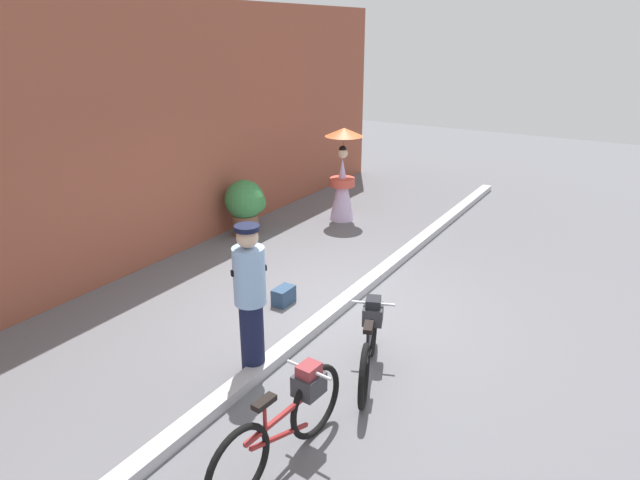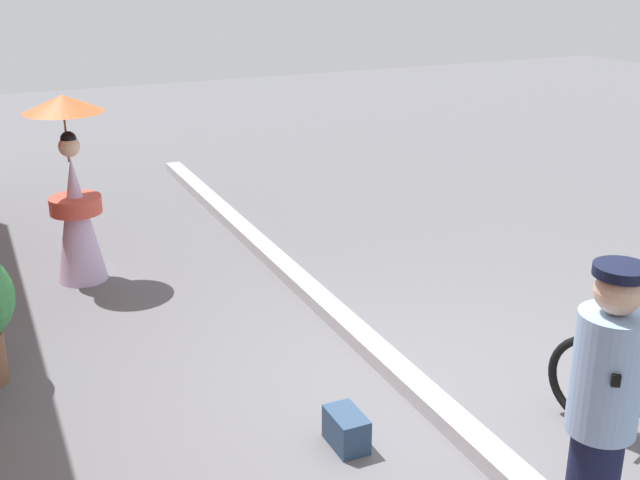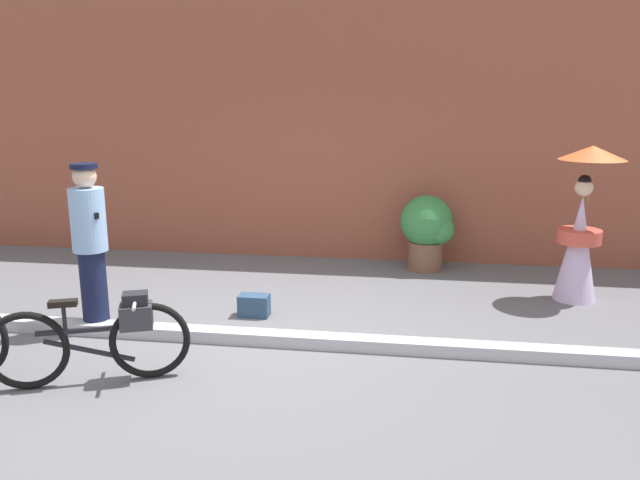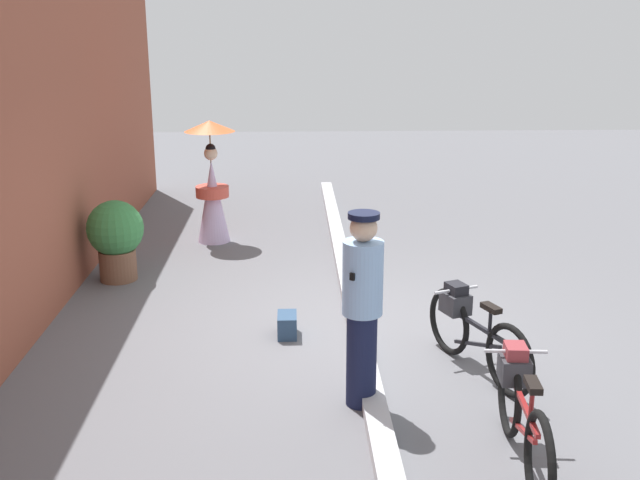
# 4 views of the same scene
# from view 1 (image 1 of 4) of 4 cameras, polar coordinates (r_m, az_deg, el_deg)

# --- Properties ---
(ground_plane) EXTENTS (30.00, 30.00, 0.00)m
(ground_plane) POSITION_cam_1_polar(r_m,az_deg,el_deg) (7.57, 1.99, -7.15)
(ground_plane) COLOR slate
(building_wall) EXTENTS (14.00, 0.40, 4.02)m
(building_wall) POSITION_cam_1_polar(r_m,az_deg,el_deg) (9.10, -17.89, 10.11)
(building_wall) COLOR brown
(building_wall) RESTS_ON ground_plane
(sidewalk_curb) EXTENTS (14.00, 0.20, 0.12)m
(sidewalk_curb) POSITION_cam_1_polar(r_m,az_deg,el_deg) (7.54, 2.00, -6.75)
(sidewalk_curb) COLOR #B2B2B7
(sidewalk_curb) RESTS_ON ground_plane
(bicycle_near_officer) EXTENTS (1.54, 0.69, 0.76)m
(bicycle_near_officer) POSITION_cam_1_polar(r_m,az_deg,el_deg) (6.12, 5.14, -10.24)
(bicycle_near_officer) COLOR black
(bicycle_near_officer) RESTS_ON ground_plane
(bicycle_far_side) EXTENTS (1.72, 0.48, 0.81)m
(bicycle_far_side) POSITION_cam_1_polar(r_m,az_deg,el_deg) (5.00, -3.50, -17.98)
(bicycle_far_side) COLOR black
(bicycle_far_side) RESTS_ON ground_plane
(person_officer) EXTENTS (0.34, 0.34, 1.71)m
(person_officer) POSITION_cam_1_polar(r_m,az_deg,el_deg) (5.93, -7.18, -5.78)
(person_officer) COLOR #141938
(person_officer) RESTS_ON ground_plane
(person_with_parasol) EXTENTS (0.74, 0.74, 1.80)m
(person_with_parasol) POSITION_cam_1_polar(r_m,az_deg,el_deg) (10.86, 2.34, 6.58)
(person_with_parasol) COLOR silver
(person_with_parasol) RESTS_ON ground_plane
(potted_plant_by_door) EXTENTS (0.73, 0.71, 1.04)m
(potted_plant_by_door) POSITION_cam_1_polar(r_m,az_deg,el_deg) (10.14, -7.61, 3.66)
(potted_plant_by_door) COLOR brown
(potted_plant_by_door) RESTS_ON ground_plane
(backpack_on_pavement) EXTENTS (0.33, 0.20, 0.24)m
(backpack_on_pavement) POSITION_cam_1_polar(r_m,az_deg,el_deg) (7.68, -3.72, -5.70)
(backpack_on_pavement) COLOR navy
(backpack_on_pavement) RESTS_ON ground_plane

